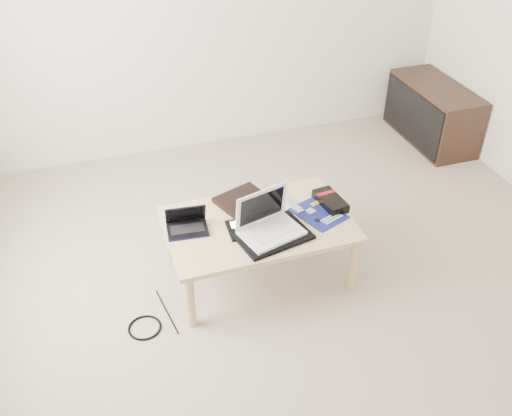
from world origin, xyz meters
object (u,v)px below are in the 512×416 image
object	(u,v)px
media_cabinet	(432,113)
white_laptop	(268,224)
netbook	(187,224)
gpu_box	(330,201)
coffee_table	(258,229)

from	to	relation	value
media_cabinet	white_laptop	size ratio (longest dim) A/B	2.29
netbook	gpu_box	bearing A→B (deg)	-2.14
netbook	gpu_box	world-z (taller)	netbook
coffee_table	media_cabinet	world-z (taller)	media_cabinet
media_cabinet	gpu_box	size ratio (longest dim) A/B	3.42
coffee_table	media_cabinet	size ratio (longest dim) A/B	1.22
coffee_table	netbook	bearing A→B (deg)	170.94
coffee_table	gpu_box	xyz separation A→B (m)	(0.48, 0.03, 0.08)
coffee_table	gpu_box	world-z (taller)	gpu_box
media_cabinet	white_laptop	xyz separation A→B (m)	(-1.96, -1.32, 0.22)
netbook	gpu_box	distance (m)	0.90
coffee_table	gpu_box	distance (m)	0.49
media_cabinet	white_laptop	world-z (taller)	white_laptop
media_cabinet	white_laptop	bearing A→B (deg)	-146.00
coffee_table	white_laptop	bearing A→B (deg)	-80.84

